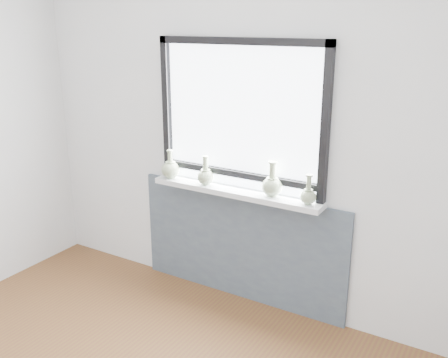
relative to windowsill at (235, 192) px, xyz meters
The scene contains 8 objects.
back_wall 0.43m from the windowsill, 90.00° to the left, with size 3.60×0.02×2.60m, color silver.
apron_panel 0.46m from the windowsill, 90.00° to the left, with size 1.70×0.03×0.86m, color #4C5A65.
windowsill is the anchor object (origin of this frame).
window 0.56m from the windowsill, 90.00° to the left, with size 1.30×0.06×1.05m.
vase_a 0.57m from the windowsill, behind, with size 0.14×0.14×0.22m.
vase_b 0.26m from the windowsill, behind, with size 0.12×0.12×0.22m.
vase_c 0.30m from the windowsill, ahead, with size 0.14×0.14×0.25m.
vase_d 0.57m from the windowsill, ahead, with size 0.11×0.11×0.20m.
Camera 1 is at (1.67, -1.24, 2.06)m, focal length 40.00 mm.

